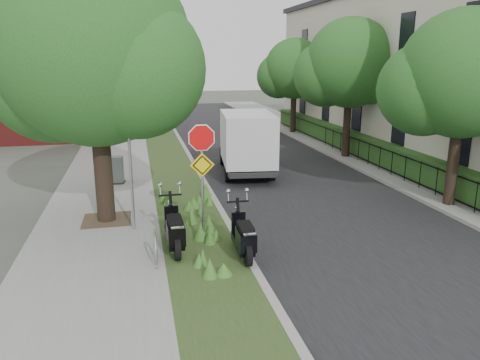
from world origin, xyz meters
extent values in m
plane|color=#4C5147|center=(0.00, 0.00, 0.00)|extent=(120.00, 120.00, 0.00)
cube|color=gray|center=(-4.25, 10.00, 0.06)|extent=(3.50, 60.00, 0.12)
cube|color=#2C461E|center=(-1.50, 10.00, 0.06)|extent=(2.00, 60.00, 0.12)
cube|color=#9E9991|center=(-0.50, 10.00, 0.07)|extent=(0.20, 60.00, 0.13)
cube|color=black|center=(3.00, 10.00, 0.01)|extent=(7.00, 60.00, 0.01)
cube|color=#9E9991|center=(6.50, 10.00, 0.07)|extent=(0.20, 60.00, 0.13)
cube|color=gray|center=(8.20, 10.00, 0.06)|extent=(3.20, 60.00, 0.12)
cylinder|color=black|center=(-4.00, 2.80, 2.36)|extent=(0.52, 0.52, 4.48)
sphere|color=#1C5420|center=(-4.00, 2.80, 5.08)|extent=(5.40, 5.40, 5.40)
sphere|color=#1C5420|center=(-5.21, 3.61, 4.41)|extent=(4.05, 4.05, 4.05)
sphere|color=#1C5420|center=(-2.92, 2.12, 4.54)|extent=(3.78, 3.78, 3.78)
cube|color=#473828|center=(-4.00, 2.80, 0.12)|extent=(1.40, 1.40, 0.01)
cylinder|color=#A5A8AD|center=(-3.20, 1.80, 2.12)|extent=(0.08, 0.08, 4.00)
torus|color=#A5A8AD|center=(-2.70, -0.60, 0.50)|extent=(0.05, 0.77, 0.77)
cube|color=#A5A8AD|center=(-2.70, -0.96, 0.14)|extent=(0.06, 0.06, 0.04)
cube|color=#A5A8AD|center=(-2.70, -0.24, 0.14)|extent=(0.06, 0.06, 0.04)
cylinder|color=#A5A8AD|center=(-1.40, 0.60, 1.62)|extent=(0.07, 0.07, 3.00)
cylinder|color=red|center=(-1.40, 0.57, 2.87)|extent=(0.86, 0.03, 0.86)
cylinder|color=white|center=(-1.40, 0.58, 2.87)|extent=(0.94, 0.02, 0.94)
cube|color=yellow|center=(-1.40, 0.57, 2.17)|extent=(0.64, 0.03, 0.64)
cube|color=black|center=(7.20, 10.00, 1.07)|extent=(0.04, 24.00, 0.04)
cube|color=black|center=(7.20, 10.00, 0.27)|extent=(0.04, 24.00, 0.04)
cylinder|color=black|center=(7.20, 10.00, 0.62)|extent=(0.03, 0.03, 1.00)
cube|color=#204A1A|center=(7.90, 10.00, 0.67)|extent=(1.00, 24.00, 1.10)
cube|color=beige|center=(11.50, 10.00, 4.00)|extent=(7.00, 26.00, 8.00)
cube|color=#2D2D33|center=(7.95, 10.00, 4.30)|extent=(0.25, 26.00, 0.60)
cube|color=maroon|center=(-9.50, 22.00, 4.00)|extent=(9.00, 10.00, 8.00)
cube|color=#9E9991|center=(-9.50, 22.00, 8.10)|extent=(9.40, 10.40, 0.40)
cylinder|color=black|center=(7.00, 2.00, 2.02)|extent=(0.36, 0.36, 3.81)
sphere|color=#1C5420|center=(7.00, 2.00, 4.34)|extent=(4.00, 4.00, 4.00)
sphere|color=#1C5420|center=(6.10, 2.60, 3.84)|extent=(3.00, 3.00, 3.00)
cylinder|color=black|center=(7.00, 10.00, 2.14)|extent=(0.36, 0.36, 4.03)
sphere|color=#1C5420|center=(7.00, 10.00, 4.58)|extent=(4.20, 4.20, 4.20)
sphere|color=#1C5420|center=(6.05, 10.63, 4.06)|extent=(3.15, 3.15, 3.15)
sphere|color=#1C5420|center=(7.84, 9.47, 4.16)|extent=(2.94, 2.94, 2.94)
cylinder|color=black|center=(7.00, 18.00, 1.94)|extent=(0.36, 0.36, 3.64)
sphere|color=#1C5420|center=(7.00, 18.00, 4.15)|extent=(3.80, 3.80, 3.80)
sphere|color=#1C5420|center=(6.14, 18.57, 3.67)|extent=(2.85, 2.85, 2.85)
sphere|color=#1C5420|center=(7.76, 17.52, 3.77)|extent=(2.66, 2.66, 2.66)
cylinder|color=black|center=(-2.22, 0.88, 0.42)|extent=(0.15, 0.60, 0.59)
cylinder|color=black|center=(-2.19, -0.53, 0.42)|extent=(0.15, 0.60, 0.59)
cube|color=black|center=(-2.21, 0.12, 0.44)|extent=(0.42, 1.32, 0.21)
cube|color=black|center=(-2.20, -0.28, 0.71)|extent=(0.43, 0.75, 0.46)
cube|color=black|center=(-2.20, -0.22, 1.01)|extent=(0.36, 0.69, 0.14)
cylinder|color=black|center=(-0.58, 0.14, 0.40)|extent=(0.15, 0.57, 0.56)
cylinder|color=black|center=(-0.62, -1.21, 0.40)|extent=(0.15, 0.57, 0.56)
cube|color=black|center=(-0.60, -0.59, 0.42)|extent=(0.40, 1.26, 0.20)
cube|color=black|center=(-0.61, -0.97, 0.68)|extent=(0.41, 0.72, 0.43)
cube|color=black|center=(-0.61, -0.91, 0.97)|extent=(0.34, 0.66, 0.13)
cube|color=#262628|center=(1.52, 8.10, 0.47)|extent=(2.39, 5.05, 0.17)
cube|color=#B7BABC|center=(1.74, 9.98, 1.25)|extent=(2.02, 1.50, 1.47)
cube|color=silver|center=(1.46, 7.60, 1.62)|extent=(2.41, 3.70, 2.02)
cube|color=#262628|center=(-3.93, 7.16, 0.14)|extent=(0.85, 0.64, 0.03)
cube|color=slate|center=(-3.93, 7.16, 0.64)|extent=(0.75, 0.54, 1.04)
camera|label=1|loc=(-2.97, -10.97, 4.81)|focal=35.00mm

